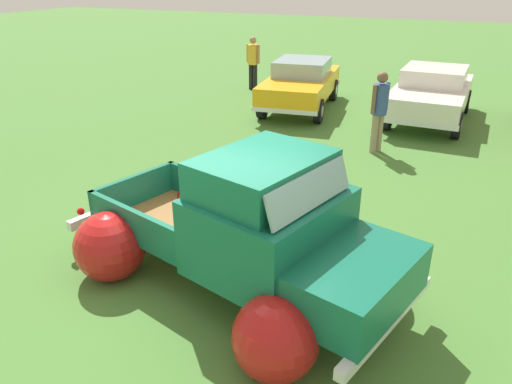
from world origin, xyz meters
name	(u,v)px	position (x,y,z in m)	size (l,w,h in m)	color
ground_plane	(231,280)	(0.00, 0.00, 0.00)	(80.00, 80.00, 0.00)	#477A33
vintage_pickup_truck	(253,241)	(0.37, -0.10, 0.76)	(4.96, 3.65, 1.96)	black
show_car_0	(301,83)	(-2.17, 8.90, 0.78)	(2.31, 4.38, 1.43)	black
show_car_1	(431,92)	(1.50, 9.16, 0.78)	(1.99, 4.24, 1.43)	black
spectator_1	(253,60)	(-4.52, 10.63, 1.03)	(0.54, 0.39, 1.78)	black
spectator_2	(379,107)	(0.71, 5.94, 1.05)	(0.46, 0.51, 1.83)	gray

